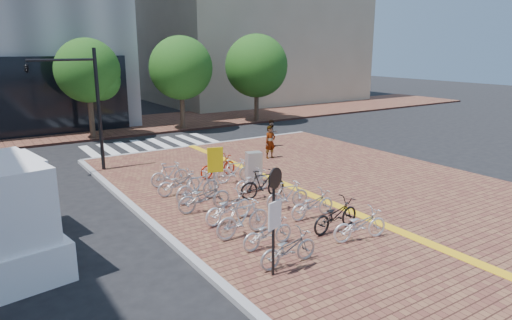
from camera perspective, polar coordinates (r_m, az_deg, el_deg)
ground at (r=15.08m, az=4.73°, el=-7.76°), size 120.00×120.00×0.00m
sidewalk at (r=14.23m, az=27.58°, el=-10.45°), size 14.00×34.00×0.15m
tactile_strip at (r=13.39m, az=25.45°, el=-11.35°), size 0.40×34.00×0.01m
kerb_north at (r=26.38m, az=-6.14°, el=1.88°), size 14.00×0.25×0.15m
far_sidewalk at (r=33.61m, az=-17.80°, el=3.91°), size 70.00×8.00×0.15m
building_beige at (r=50.72m, az=-1.42°, el=17.87°), size 20.00×18.00×18.00m
crosswalk at (r=27.21m, az=-12.76°, el=1.84°), size 7.50×4.00×0.01m
street_trees at (r=31.62m, az=-7.58°, el=11.20°), size 16.20×4.60×6.35m
bike_0 at (r=11.80m, az=4.06°, el=-10.98°), size 1.72×0.60×0.90m
bike_1 at (r=12.78m, az=1.46°, el=-9.03°), size 1.65×0.62×0.86m
bike_2 at (r=13.44m, az=-1.66°, el=-7.28°), size 1.87×0.64×1.11m
bike_3 at (r=14.55m, az=-3.47°, el=-5.91°), size 1.91×0.95×0.96m
bike_4 at (r=15.52m, az=-6.50°, el=-4.62°), size 1.92×0.76×0.99m
bike_5 at (r=16.47m, az=-7.30°, el=-3.34°), size 1.89×0.79×1.10m
bike_6 at (r=17.39m, az=-9.58°, el=-2.82°), size 1.74×0.62×0.91m
bike_7 at (r=18.53m, az=-10.75°, el=-1.74°), size 1.61×0.47×0.96m
bike_8 at (r=13.54m, az=12.85°, el=-7.89°), size 1.84×0.92×0.93m
bike_9 at (r=14.06m, az=9.92°, el=-6.80°), size 1.91×0.83×0.97m
bike_10 at (r=14.97m, az=7.07°, el=-5.53°), size 1.72×0.60×0.91m
bike_11 at (r=15.67m, az=3.97°, el=-4.41°), size 1.67×0.66×0.97m
bike_12 at (r=16.71m, az=0.84°, el=-3.02°), size 1.84×0.71×1.08m
bike_13 at (r=17.49m, az=-0.47°, el=-2.64°), size 1.66×0.75×0.84m
bike_14 at (r=18.66m, az=-2.67°, el=-1.35°), size 1.69×0.71×0.99m
bike_15 at (r=19.54m, az=-4.80°, el=-0.76°), size 1.84×0.84×0.93m
pedestrian_a at (r=22.68m, az=1.79°, el=2.25°), size 0.60×0.40×1.63m
pedestrian_b at (r=25.34m, az=2.02°, el=3.37°), size 0.77×0.62×1.51m
utility_box at (r=18.45m, az=-0.28°, el=-0.99°), size 0.69×0.57×1.31m
yellow_sign at (r=15.95m, az=-5.18°, el=-0.62°), size 0.55×0.20×2.05m
notice_sign at (r=10.77m, az=2.31°, el=-6.13°), size 0.49×0.21×2.73m
traffic_light_pole at (r=21.06m, az=-22.56°, el=8.29°), size 2.89×1.11×5.39m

